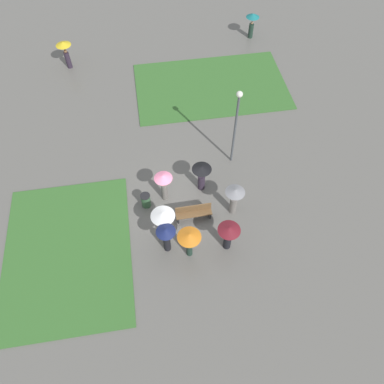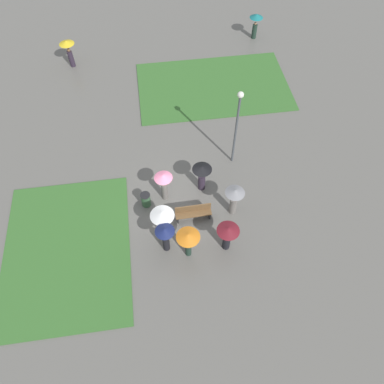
{
  "view_description": "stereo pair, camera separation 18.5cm",
  "coord_description": "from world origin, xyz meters",
  "px_view_note": "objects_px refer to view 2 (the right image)",
  "views": [
    {
      "loc": [
        -0.79,
        -10.74,
        16.42
      ],
      "look_at": [
        0.94,
        0.11,
        0.89
      ],
      "focal_mm": 35.0,
      "sensor_mm": 36.0,
      "label": 1
    },
    {
      "loc": [
        -0.61,
        -10.76,
        16.42
      ],
      "look_at": [
        0.94,
        0.11,
        0.89
      ],
      "focal_mm": 35.0,
      "sensor_mm": 36.0,
      "label": 2
    }
  ],
  "objects_px": {
    "park_bench": "(193,212)",
    "crowd_person_maroon": "(228,234)",
    "trash_bin": "(146,200)",
    "lone_walker_far_path": "(256,21)",
    "lone_walker_mid_plaza": "(68,49)",
    "crowd_person_grey": "(234,198)",
    "crowd_person_black": "(202,174)",
    "crowd_person_navy": "(165,235)",
    "crowd_person_white": "(162,218)",
    "crowd_person_orange": "(188,239)",
    "lamp_post": "(237,120)",
    "crowd_person_pink": "(164,182)"
  },
  "relations": [
    {
      "from": "park_bench",
      "to": "crowd_person_maroon",
      "type": "relative_size",
      "value": 1.04
    },
    {
      "from": "trash_bin",
      "to": "lone_walker_far_path",
      "type": "height_order",
      "value": "lone_walker_far_path"
    },
    {
      "from": "lone_walker_mid_plaza",
      "to": "crowd_person_grey",
      "type": "bearing_deg",
      "value": -24.53
    },
    {
      "from": "crowd_person_black",
      "to": "crowd_person_navy",
      "type": "relative_size",
      "value": 0.97
    },
    {
      "from": "crowd_person_white",
      "to": "lone_walker_far_path",
      "type": "distance_m",
      "value": 17.9
    },
    {
      "from": "park_bench",
      "to": "crowd_person_maroon",
      "type": "distance_m",
      "value": 2.43
    },
    {
      "from": "crowd_person_maroon",
      "to": "crowd_person_black",
      "type": "bearing_deg",
      "value": -116.24
    },
    {
      "from": "crowd_person_orange",
      "to": "park_bench",
      "type": "bearing_deg",
      "value": -49.26
    },
    {
      "from": "crowd_person_grey",
      "to": "lone_walker_mid_plaza",
      "type": "bearing_deg",
      "value": 99.39
    },
    {
      "from": "lamp_post",
      "to": "crowd_person_black",
      "type": "relative_size",
      "value": 2.73
    },
    {
      "from": "park_bench",
      "to": "crowd_person_black",
      "type": "bearing_deg",
      "value": 67.53
    },
    {
      "from": "crowd_person_white",
      "to": "lone_walker_far_path",
      "type": "xyz_separation_m",
      "value": [
        8.36,
        15.82,
        -0.1
      ]
    },
    {
      "from": "lamp_post",
      "to": "crowd_person_maroon",
      "type": "relative_size",
      "value": 2.77
    },
    {
      "from": "park_bench",
      "to": "lamp_post",
      "type": "distance_m",
      "value": 5.13
    },
    {
      "from": "lamp_post",
      "to": "crowd_person_white",
      "type": "distance_m",
      "value": 6.2
    },
    {
      "from": "crowd_person_maroon",
      "to": "lone_walker_mid_plaza",
      "type": "relative_size",
      "value": 0.91
    },
    {
      "from": "park_bench",
      "to": "crowd_person_pink",
      "type": "relative_size",
      "value": 0.94
    },
    {
      "from": "crowd_person_orange",
      "to": "trash_bin",
      "type": "bearing_deg",
      "value": -4.75
    },
    {
      "from": "park_bench",
      "to": "crowd_person_maroon",
      "type": "xyz_separation_m",
      "value": [
        1.33,
        -1.89,
        0.76
      ]
    },
    {
      "from": "crowd_person_pink",
      "to": "lamp_post",
      "type": "bearing_deg",
      "value": 136.72
    },
    {
      "from": "trash_bin",
      "to": "crowd_person_grey",
      "type": "xyz_separation_m",
      "value": [
        4.35,
        -1.07,
        0.83
      ]
    },
    {
      "from": "crowd_person_maroon",
      "to": "lone_walker_mid_plaza",
      "type": "xyz_separation_m",
      "value": [
        -7.94,
        15.46,
        0.13
      ]
    },
    {
      "from": "crowd_person_grey",
      "to": "crowd_person_black",
      "type": "relative_size",
      "value": 1.05
    },
    {
      "from": "crowd_person_grey",
      "to": "crowd_person_maroon",
      "type": "xyz_separation_m",
      "value": [
        -0.71,
        -1.94,
        -0.04
      ]
    },
    {
      "from": "crowd_person_pink",
      "to": "lone_walker_far_path",
      "type": "xyz_separation_m",
      "value": [
        8.1,
        13.72,
        -0.04
      ]
    },
    {
      "from": "lone_walker_mid_plaza",
      "to": "crowd_person_orange",
      "type": "bearing_deg",
      "value": -35.79
    },
    {
      "from": "lamp_post",
      "to": "lone_walker_far_path",
      "type": "xyz_separation_m",
      "value": [
        4.07,
        11.69,
        -1.8
      ]
    },
    {
      "from": "park_bench",
      "to": "crowd_person_grey",
      "type": "relative_size",
      "value": 0.97
    },
    {
      "from": "crowd_person_pink",
      "to": "crowd_person_black",
      "type": "xyz_separation_m",
      "value": [
        2.0,
        0.37,
        -0.13
      ]
    },
    {
      "from": "crowd_person_grey",
      "to": "crowd_person_navy",
      "type": "bearing_deg",
      "value": -178.83
    },
    {
      "from": "trash_bin",
      "to": "crowd_person_navy",
      "type": "height_order",
      "value": "crowd_person_navy"
    },
    {
      "from": "crowd_person_maroon",
      "to": "crowd_person_orange",
      "type": "xyz_separation_m",
      "value": [
        -1.85,
        -0.11,
        0.24
      ]
    },
    {
      "from": "crowd_person_pink",
      "to": "lone_walker_mid_plaza",
      "type": "distance_m",
      "value": 13.27
    },
    {
      "from": "trash_bin",
      "to": "crowd_person_maroon",
      "type": "bearing_deg",
      "value": -39.55
    },
    {
      "from": "lamp_post",
      "to": "crowd_person_black",
      "type": "bearing_deg",
      "value": -140.67
    },
    {
      "from": "crowd_person_navy",
      "to": "lone_walker_mid_plaza",
      "type": "height_order",
      "value": "lone_walker_mid_plaza"
    },
    {
      "from": "crowd_person_maroon",
      "to": "crowd_person_navy",
      "type": "distance_m",
      "value": 2.87
    },
    {
      "from": "crowd_person_orange",
      "to": "crowd_person_black",
      "type": "distance_m",
      "value": 3.99
    },
    {
      "from": "park_bench",
      "to": "lamp_post",
      "type": "xyz_separation_m",
      "value": [
        2.73,
        3.44,
        2.64
      ]
    },
    {
      "from": "lone_walker_far_path",
      "to": "lamp_post",
      "type": "bearing_deg",
      "value": 55.26
    },
    {
      "from": "crowd_person_orange",
      "to": "crowd_person_white",
      "type": "bearing_deg",
      "value": 3.72
    },
    {
      "from": "crowd_person_maroon",
      "to": "lone_walker_mid_plaza",
      "type": "distance_m",
      "value": 17.38
    },
    {
      "from": "crowd_person_grey",
      "to": "crowd_person_white",
      "type": "height_order",
      "value": "crowd_person_grey"
    },
    {
      "from": "lamp_post",
      "to": "crowd_person_pink",
      "type": "height_order",
      "value": "lamp_post"
    },
    {
      "from": "crowd_person_pink",
      "to": "crowd_person_orange",
      "type": "xyz_separation_m",
      "value": [
        0.77,
        -3.42,
        0.11
      ]
    },
    {
      "from": "lamp_post",
      "to": "crowd_person_navy",
      "type": "bearing_deg",
      "value": -130.35
    },
    {
      "from": "lone_walker_far_path",
      "to": "lone_walker_mid_plaza",
      "type": "distance_m",
      "value": 13.5
    },
    {
      "from": "crowd_person_pink",
      "to": "crowd_person_navy",
      "type": "distance_m",
      "value": 2.99
    },
    {
      "from": "crowd_person_white",
      "to": "lone_walker_mid_plaza",
      "type": "relative_size",
      "value": 0.96
    },
    {
      "from": "trash_bin",
      "to": "crowd_person_black",
      "type": "bearing_deg",
      "value": 12.5
    }
  ]
}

